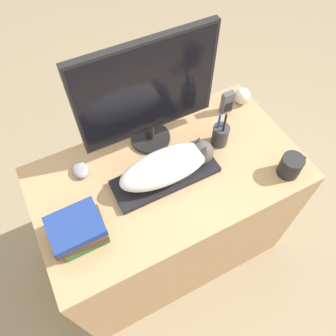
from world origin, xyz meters
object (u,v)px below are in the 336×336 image
at_px(cat, 171,164).
at_px(baseball, 242,96).
at_px(keyboard, 165,176).
at_px(pen_cup, 220,135).
at_px(phone, 227,102).
at_px(computer_mouse, 81,170).
at_px(book_stack, 78,230).
at_px(coffee_mug, 291,166).
at_px(monitor, 148,93).

relative_size(cat, baseball, 5.21).
bearing_deg(keyboard, pen_cup, 10.75).
height_order(baseball, phone, phone).
height_order(computer_mouse, book_stack, book_stack).
bearing_deg(pen_cup, coffee_mug, -57.27).
height_order(cat, coffee_mug, cat).
bearing_deg(coffee_mug, phone, 95.34).
bearing_deg(cat, phone, 26.83).
xyz_separation_m(computer_mouse, coffee_mug, (0.75, -0.39, 0.03)).
height_order(phone, book_stack, phone).
distance_m(monitor, phone, 0.44).
distance_m(cat, coffee_mug, 0.48).
distance_m(monitor, pen_cup, 0.37).
relative_size(monitor, baseball, 7.28).
bearing_deg(coffee_mug, computer_mouse, 152.66).
bearing_deg(book_stack, monitor, 34.52).
xyz_separation_m(monitor, coffee_mug, (0.43, -0.41, -0.23)).
bearing_deg(book_stack, phone, 19.34).
bearing_deg(cat, monitor, 86.99).
relative_size(cat, pen_cup, 2.08).
xyz_separation_m(monitor, book_stack, (-0.42, -0.29, -0.22)).
distance_m(monitor, coffee_mug, 0.64).
relative_size(monitor, book_stack, 2.88).
bearing_deg(baseball, computer_mouse, -177.60).
xyz_separation_m(computer_mouse, book_stack, (-0.09, -0.27, 0.04)).
relative_size(computer_mouse, pen_cup, 0.45).
relative_size(cat, monitor, 0.72).
distance_m(coffee_mug, baseball, 0.43).
relative_size(coffee_mug, book_stack, 0.62).
bearing_deg(book_stack, baseball, 18.31).
bearing_deg(pen_cup, phone, 48.32).
bearing_deg(monitor, phone, -0.82).
height_order(monitor, phone, monitor).
relative_size(phone, book_stack, 0.57).
bearing_deg(monitor, pen_cup, -30.55).
height_order(cat, baseball, cat).
height_order(coffee_mug, phone, phone).
xyz_separation_m(cat, baseball, (0.50, 0.22, -0.04)).
relative_size(cat, phone, 3.63).
bearing_deg(computer_mouse, baseball, 2.40).
relative_size(monitor, coffee_mug, 4.63).
xyz_separation_m(coffee_mug, baseball, (0.06, 0.42, -0.01)).
bearing_deg(phone, keyboard, -154.43).
xyz_separation_m(computer_mouse, pen_cup, (0.59, -0.13, 0.04)).
relative_size(computer_mouse, coffee_mug, 0.72).
xyz_separation_m(monitor, pen_cup, (0.26, -0.15, -0.22)).
relative_size(keyboard, book_stack, 2.22).
distance_m(monitor, computer_mouse, 0.42).
distance_m(coffee_mug, pen_cup, 0.31).
bearing_deg(monitor, book_stack, -145.48).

